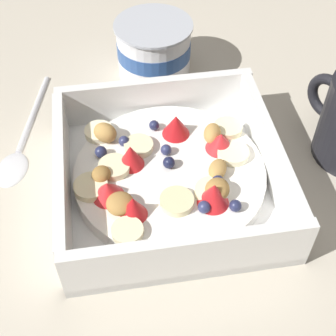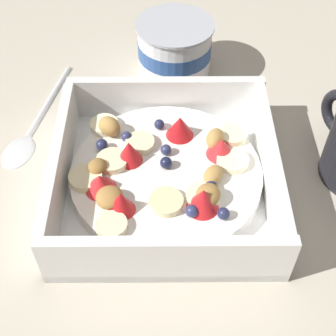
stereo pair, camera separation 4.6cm
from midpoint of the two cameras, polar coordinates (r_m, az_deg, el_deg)
name	(u,v)px [view 2 (the right image)]	position (r m, az deg, el deg)	size (l,w,h in m)	color
ground_plane	(170,197)	(0.48, 2.97, -3.60)	(2.40, 2.40, 0.00)	beige
fruit_bowl	(167,175)	(0.47, 2.75, -1.02)	(0.21, 0.21, 0.06)	white
spoon	(31,133)	(0.54, -13.37, 3.87)	(0.06, 0.17, 0.01)	silver
yogurt_cup	(177,49)	(0.60, 3.38, 13.64)	(0.09, 0.09, 0.07)	white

